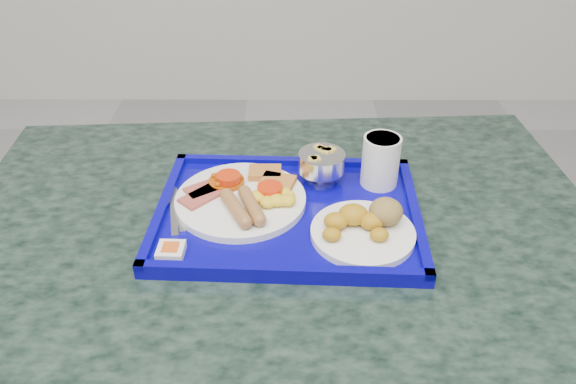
# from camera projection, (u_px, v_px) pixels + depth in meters

# --- Properties ---
(table) EXTENTS (1.15, 0.80, 0.69)m
(table) POSITION_uv_depth(u_px,v_px,m) (282.00, 293.00, 1.07)
(table) COLOR slate
(table) RESTS_ON floor
(tray) EXTENTS (0.46, 0.35, 0.03)m
(tray) POSITION_uv_depth(u_px,v_px,m) (288.00, 214.00, 0.96)
(tray) COLOR #07038F
(tray) RESTS_ON table
(main_plate) EXTENTS (0.23, 0.23, 0.04)m
(main_plate) POSITION_uv_depth(u_px,v_px,m) (245.00, 197.00, 0.98)
(main_plate) COLOR white
(main_plate) RESTS_ON tray
(bread_plate) EXTENTS (0.17, 0.17, 0.06)m
(bread_plate) POSITION_uv_depth(u_px,v_px,m) (365.00, 225.00, 0.90)
(bread_plate) COLOR white
(bread_plate) RESTS_ON tray
(fruit_bowl) EXTENTS (0.09, 0.09, 0.06)m
(fruit_bowl) POSITION_uv_depth(u_px,v_px,m) (322.00, 162.00, 1.02)
(fruit_bowl) COLOR silver
(fruit_bowl) RESTS_ON tray
(juice_cup) EXTENTS (0.07, 0.07, 0.09)m
(juice_cup) POSITION_uv_depth(u_px,v_px,m) (381.00, 159.00, 1.01)
(juice_cup) COLOR white
(juice_cup) RESTS_ON tray
(spoon) EXTENTS (0.07, 0.17, 0.01)m
(spoon) POSITION_uv_depth(u_px,v_px,m) (193.00, 189.00, 1.01)
(spoon) COLOR silver
(spoon) RESTS_ON tray
(knife) EXTENTS (0.05, 0.17, 0.00)m
(knife) POSITION_uv_depth(u_px,v_px,m) (174.00, 206.00, 0.97)
(knife) COLOR silver
(knife) RESTS_ON tray
(jam_packet) EXTENTS (0.04, 0.04, 0.02)m
(jam_packet) POSITION_uv_depth(u_px,v_px,m) (171.00, 251.00, 0.86)
(jam_packet) COLOR white
(jam_packet) RESTS_ON tray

